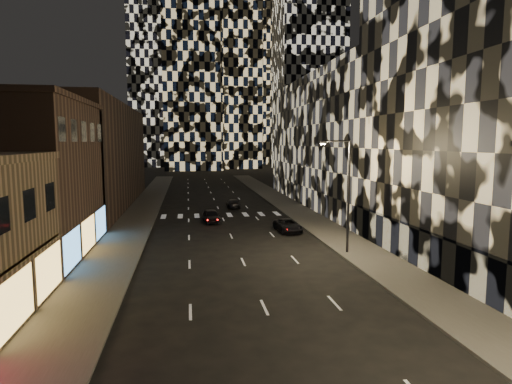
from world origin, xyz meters
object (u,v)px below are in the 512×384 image
object	(u,v)px
car_dark_oncoming	(233,203)
car_dark_rightlane	(288,225)
streetlight_far	(346,188)
car_dark_midlane	(211,216)

from	to	relation	value
car_dark_oncoming	car_dark_rightlane	size ratio (longest dim) A/B	0.92
streetlight_far	car_dark_oncoming	size ratio (longest dim) A/B	2.17
car_dark_oncoming	car_dark_rightlane	bearing A→B (deg)	103.81
car_dark_midlane	car_dark_rightlane	xyz separation A→B (m)	(7.31, -6.29, -0.09)
car_dark_oncoming	car_dark_midlane	bearing A→B (deg)	71.77
streetlight_far	car_dark_rightlane	bearing A→B (deg)	105.28
car_dark_midlane	car_dark_rightlane	size ratio (longest dim) A/B	0.93
streetlight_far	car_dark_oncoming	world-z (taller)	streetlight_far
streetlight_far	car_dark_rightlane	size ratio (longest dim) A/B	1.99
car_dark_midlane	car_dark_rightlane	distance (m)	9.64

